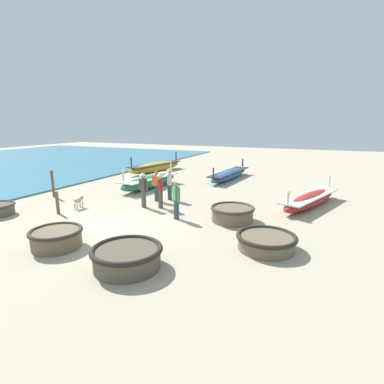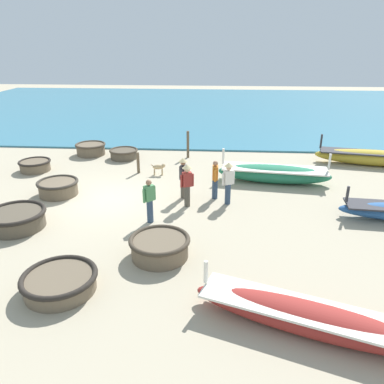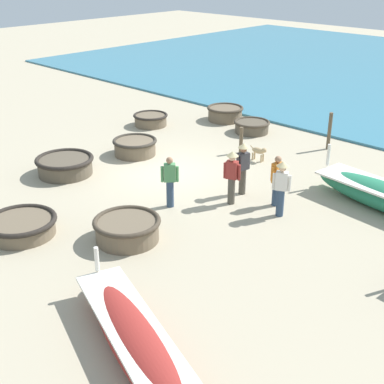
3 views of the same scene
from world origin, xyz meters
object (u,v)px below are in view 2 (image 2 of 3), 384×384
(fisherman_hauling, at_px, (228,180))
(fisherman_standing_right, at_px, (215,179))
(fisherman_standing_left, at_px, (187,183))
(mooring_post_shoreline, at_px, (138,163))
(coracle_weathered, at_px, (58,187))
(coracle_front_left, at_px, (16,218))
(coracle_far_left, at_px, (91,149))
(long_boat_white_hull, at_px, (274,174))
(long_boat_blue_hull, at_px, (376,158))
(mooring_post_mid_beach, at_px, (188,144))
(long_boat_red_hull, at_px, (309,318))
(fisherman_crouching, at_px, (183,175))
(fisherman_by_coracle, at_px, (149,200))
(dog, at_px, (159,167))
(coracle_beside_post, at_px, (35,165))
(coracle_center, at_px, (160,246))
(coracle_nearest, at_px, (60,282))
(coracle_tilted, at_px, (124,153))

(fisherman_hauling, distance_m, fisherman_standing_right, 0.71)
(fisherman_standing_left, bearing_deg, mooring_post_shoreline, -144.42)
(coracle_weathered, relative_size, coracle_front_left, 0.84)
(coracle_far_left, relative_size, long_boat_white_hull, 0.33)
(long_boat_blue_hull, bearing_deg, coracle_front_left, -61.97)
(coracle_far_left, xyz_separation_m, fisherman_hauling, (6.19, 7.41, 0.62))
(coracle_front_left, relative_size, mooring_post_mid_beach, 1.37)
(long_boat_red_hull, height_order, mooring_post_shoreline, long_boat_red_hull)
(fisherman_hauling, distance_m, fisherman_crouching, 1.82)
(coracle_weathered, distance_m, fisherman_crouching, 5.17)
(coracle_far_left, height_order, fisherman_crouching, fisherman_crouching)
(coracle_far_left, bearing_deg, coracle_front_left, 1.86)
(long_boat_white_hull, xyz_separation_m, fisherman_hauling, (2.51, -2.08, 0.55))
(fisherman_by_coracle, height_order, mooring_post_mid_beach, fisherman_by_coracle)
(dog, bearing_deg, coracle_weathered, -54.17)
(mooring_post_mid_beach, bearing_deg, fisherman_hauling, 18.57)
(long_boat_red_hull, bearing_deg, coracle_beside_post, -132.75)
(coracle_weathered, bearing_deg, long_boat_white_hull, 103.07)
(coracle_center, distance_m, mooring_post_mid_beach, 9.99)
(coracle_weathered, xyz_separation_m, coracle_front_left, (2.91, -0.24, 0.01))
(fisherman_standing_left, bearing_deg, coracle_front_left, -68.95)
(coracle_nearest, bearing_deg, fisherman_crouching, 157.67)
(coracle_far_left, distance_m, long_boat_white_hull, 10.19)
(coracle_beside_post, bearing_deg, mooring_post_mid_beach, 110.59)
(long_boat_white_hull, bearing_deg, mooring_post_mid_beach, -130.54)
(long_boat_red_hull, height_order, long_boat_white_hull, long_boat_white_hull)
(long_boat_blue_hull, bearing_deg, long_boat_red_hull, -26.12)
(coracle_beside_post, relative_size, fisherman_crouching, 0.90)
(fisherman_crouching, bearing_deg, coracle_weathered, -89.65)
(long_boat_white_hull, relative_size, dog, 7.36)
(fisherman_hauling, bearing_deg, coracle_nearest, -36.83)
(coracle_center, distance_m, fisherman_standing_right, 4.74)
(coracle_beside_post, xyz_separation_m, coracle_tilted, (-2.30, 3.80, -0.01))
(coracle_front_left, xyz_separation_m, coracle_nearest, (3.26, 2.82, -0.07))
(coracle_front_left, distance_m, mooring_post_shoreline, 6.54)
(fisherman_crouching, bearing_deg, coracle_center, -3.63)
(coracle_front_left, bearing_deg, long_boat_blue_hull, 118.03)
(fisherman_standing_right, height_order, mooring_post_shoreline, fisherman_standing_right)
(fisherman_by_coracle, bearing_deg, coracle_beside_post, -127.87)
(coracle_far_left, height_order, long_boat_white_hull, long_boat_white_hull)
(coracle_tilted, bearing_deg, coracle_far_left, -106.32)
(coracle_tilted, bearing_deg, coracle_beside_post, -58.81)
(mooring_post_shoreline, bearing_deg, coracle_front_left, -26.89)
(coracle_tilted, xyz_separation_m, fisherman_by_coracle, (7.37, 2.72, 0.56))
(fisherman_standing_left, bearing_deg, coracle_far_left, -138.01)
(coracle_center, height_order, long_boat_white_hull, long_boat_white_hull)
(coracle_tilted, distance_m, fisherman_by_coracle, 7.88)
(mooring_post_mid_beach, bearing_deg, coracle_nearest, -11.00)
(fisherman_crouching, distance_m, dog, 3.07)
(long_boat_blue_hull, distance_m, fisherman_crouching, 10.53)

